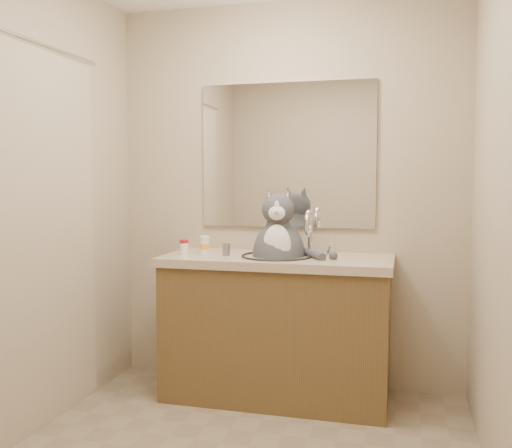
# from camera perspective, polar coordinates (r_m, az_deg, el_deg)

# --- Properties ---
(room) EXTENTS (2.22, 2.52, 2.42)m
(room) POSITION_cam_1_polar(r_m,az_deg,el_deg) (2.40, -2.89, 2.07)
(room) COLOR gray
(room) RESTS_ON ground
(vanity) EXTENTS (1.34, 0.59, 1.12)m
(vanity) POSITION_cam_1_polar(r_m,az_deg,el_deg) (3.43, 2.12, -9.96)
(vanity) COLOR brown
(vanity) RESTS_ON ground
(mirror) EXTENTS (1.10, 0.02, 0.90)m
(mirror) POSITION_cam_1_polar(r_m,az_deg,el_deg) (3.59, 3.11, 6.88)
(mirror) COLOR white
(mirror) RESTS_ON room
(shower_curtain) EXTENTS (0.02, 1.30, 1.93)m
(shower_curtain) POSITION_cam_1_polar(r_m,az_deg,el_deg) (2.98, -21.86, -1.02)
(shower_curtain) COLOR beige
(shower_curtain) RESTS_ON ground
(cat) EXTENTS (0.47, 0.37, 0.62)m
(cat) POSITION_cam_1_polar(r_m,az_deg,el_deg) (3.35, 2.31, -2.57)
(cat) COLOR #434347
(cat) RESTS_ON vanity
(pill_bottle_redcap) EXTENTS (0.07, 0.07, 0.09)m
(pill_bottle_redcap) POSITION_cam_1_polar(r_m,az_deg,el_deg) (3.44, -7.20, -2.29)
(pill_bottle_redcap) COLOR white
(pill_bottle_redcap) RESTS_ON vanity
(pill_bottle_orange) EXTENTS (0.07, 0.07, 0.10)m
(pill_bottle_orange) POSITION_cam_1_polar(r_m,az_deg,el_deg) (3.49, -5.15, -2.10)
(pill_bottle_orange) COLOR white
(pill_bottle_orange) RESTS_ON vanity
(grey_canister) EXTENTS (0.05, 0.05, 0.07)m
(grey_canister) POSITION_cam_1_polar(r_m,az_deg,el_deg) (3.38, -2.99, -2.56)
(grey_canister) COLOR slate
(grey_canister) RESTS_ON vanity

